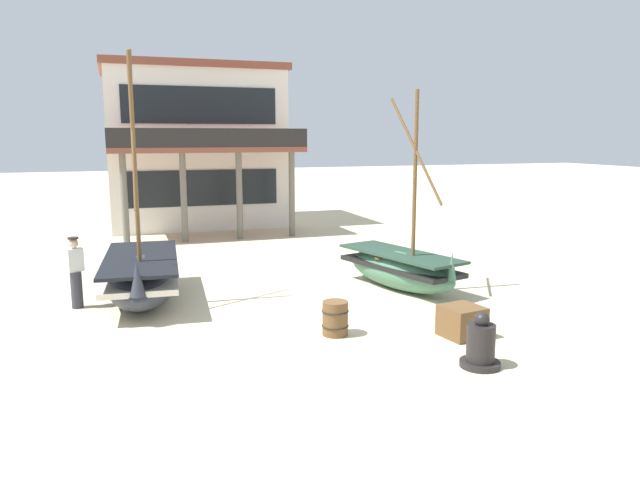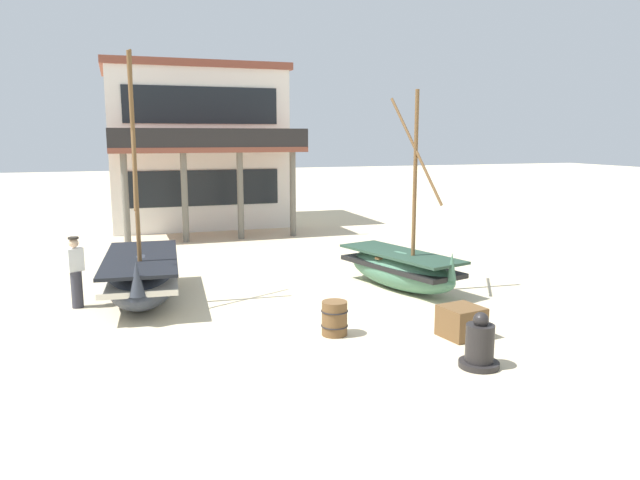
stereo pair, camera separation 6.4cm
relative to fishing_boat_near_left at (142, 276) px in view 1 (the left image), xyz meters
The scene contains 8 objects.
ground_plane 4.73m from the fishing_boat_near_left, 23.24° to the right, with size 120.00×120.00×0.00m, color beige.
fishing_boat_near_left is the anchor object (origin of this frame).
fishing_boat_centre_large 6.57m from the fishing_boat_near_left, ahead, with size 2.19×3.94×5.10m.
fisherman_by_hull 1.50m from the fishing_boat_near_left, behind, with size 0.42×0.35×1.68m.
capstan_winch 8.31m from the fishing_boat_near_left, 49.76° to the right, with size 0.70×0.70×0.99m.
wooden_barrel 5.31m from the fishing_boat_near_left, 47.81° to the right, with size 0.56×0.56×0.70m.
cargo_crate 7.68m from the fishing_boat_near_left, 39.37° to the right, with size 0.75×0.75×0.63m, color brown.
harbor_building_main 13.45m from the fishing_boat_near_left, 76.82° to the left, with size 7.71×8.12×7.03m.
Camera 1 is at (-4.81, -12.86, 3.98)m, focal length 33.27 mm.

